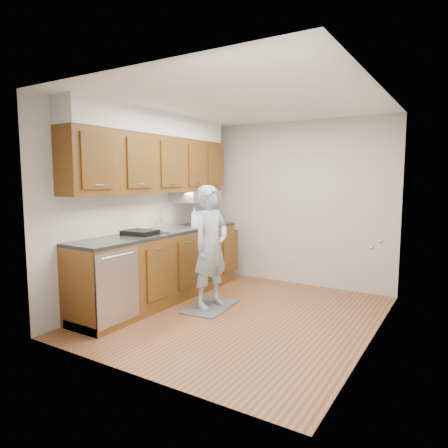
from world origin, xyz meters
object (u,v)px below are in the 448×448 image
Objects in this scene: person at (211,239)px; soap_bottle_a at (195,217)px; steel_can at (204,223)px; dish_rack at (140,232)px; soap_bottle_b at (197,219)px.

person is 0.90m from soap_bottle_a.
soap_bottle_a is 2.23× the size of steel_can.
soap_bottle_a is 1.07m from dish_rack.
soap_bottle_a is at bearing -171.12° from steel_can.
dish_rack is at bearing 132.74° from person.
dish_rack is (-0.74, -0.49, 0.08)m from person.
steel_can is (0.13, 0.01, -0.04)m from soap_bottle_b.
person is 6.10× the size of soap_bottle_a.
steel_can is 0.34× the size of dish_rack.
person reaches higher than dish_rack.
soap_bottle_b is at bearing 30.98° from soap_bottle_a.
dish_rack is at bearing -94.10° from soap_bottle_a.
steel_can is (0.15, 0.02, -0.08)m from soap_bottle_a.
person is at bearing -49.63° from steel_can.
dish_rack is (-0.08, -1.06, -0.11)m from soap_bottle_a.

